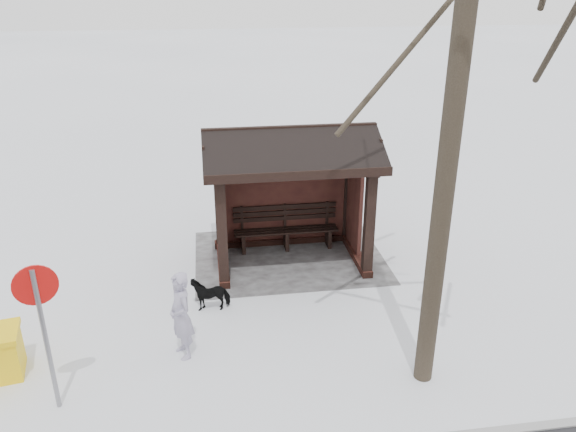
# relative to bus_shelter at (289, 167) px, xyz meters

# --- Properties ---
(ground) EXTENTS (120.00, 120.00, 0.00)m
(ground) POSITION_rel_bus_shelter_xyz_m (0.00, 0.16, -2.17)
(ground) COLOR white
(ground) RESTS_ON ground
(trampled_patch) EXTENTS (4.20, 3.20, 0.02)m
(trampled_patch) POSITION_rel_bus_shelter_xyz_m (0.00, -0.04, -2.16)
(trampled_patch) COLOR gray
(trampled_patch) RESTS_ON ground
(bus_shelter) EXTENTS (3.60, 2.40, 3.09)m
(bus_shelter) POSITION_rel_bus_shelter_xyz_m (0.00, 0.00, 0.00)
(bus_shelter) COLOR #331912
(bus_shelter) RESTS_ON ground
(pedestrian) EXTENTS (0.56, 0.66, 1.54)m
(pedestrian) POSITION_rel_bus_shelter_xyz_m (2.28, 3.23, -1.39)
(pedestrian) COLOR #9A94AE
(pedestrian) RESTS_ON ground
(dog) EXTENTS (0.74, 0.35, 0.62)m
(dog) POSITION_rel_bus_shelter_xyz_m (1.79, 1.81, -1.85)
(dog) COLOR black
(dog) RESTS_ON ground
(road_sign) EXTENTS (0.58, 0.21, 2.35)m
(road_sign) POSITION_rel_bus_shelter_xyz_m (4.09, 4.19, -0.47)
(road_sign) COLOR gray
(road_sign) RESTS_ON ground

